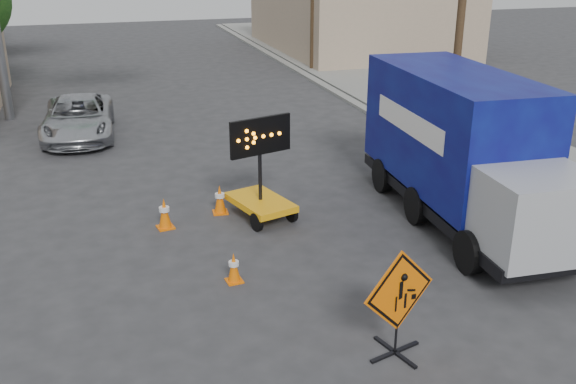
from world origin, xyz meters
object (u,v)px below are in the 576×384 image
arrow_board (260,195)px  box_truck (461,157)px  construction_sign (398,301)px  pickup_truck (78,118)px

arrow_board → box_truck: 4.92m
construction_sign → box_truck: size_ratio=0.25×
construction_sign → arrow_board: (-0.66, 6.14, -0.42)m
pickup_truck → box_truck: size_ratio=0.66×
arrow_board → pickup_truck: 9.71m
construction_sign → pickup_truck: 15.67m
construction_sign → box_truck: (3.90, 4.60, 0.61)m
construction_sign → arrow_board: size_ratio=0.74×
arrow_board → pickup_truck: size_ratio=0.51×
pickup_truck → box_truck: bearing=-46.2°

